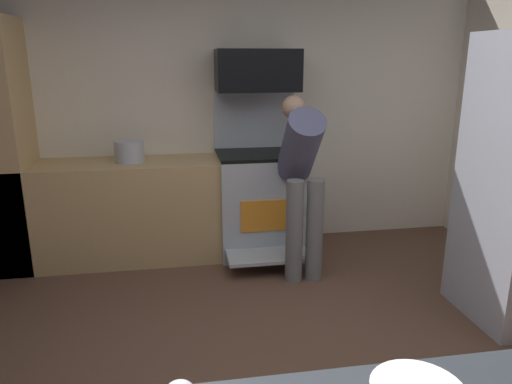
{
  "coord_description": "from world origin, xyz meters",
  "views": [
    {
      "loc": [
        -0.37,
        -2.25,
        1.78
      ],
      "look_at": [
        0.06,
        0.3,
        1.05
      ],
      "focal_mm": 33.49,
      "sensor_mm": 36.0,
      "label": 1
    }
  ],
  "objects_px": {
    "oven_range": "(259,199)",
    "microwave": "(258,70)",
    "stock_pot": "(129,151)",
    "person_cook": "(301,172)"
  },
  "relations": [
    {
      "from": "microwave",
      "to": "stock_pot",
      "type": "xyz_separation_m",
      "value": [
        -1.15,
        -0.08,
        -0.68
      ]
    },
    {
      "from": "oven_range",
      "to": "microwave",
      "type": "height_order",
      "value": "microwave"
    },
    {
      "from": "microwave",
      "to": "person_cook",
      "type": "bearing_deg",
      "value": -68.26
    },
    {
      "from": "oven_range",
      "to": "stock_pot",
      "type": "distance_m",
      "value": 1.25
    },
    {
      "from": "microwave",
      "to": "person_cook",
      "type": "height_order",
      "value": "microwave"
    },
    {
      "from": "stock_pot",
      "to": "oven_range",
      "type": "bearing_deg",
      "value": -0.68
    },
    {
      "from": "microwave",
      "to": "person_cook",
      "type": "distance_m",
      "value": 1.04
    },
    {
      "from": "oven_range",
      "to": "stock_pot",
      "type": "height_order",
      "value": "oven_range"
    },
    {
      "from": "oven_range",
      "to": "microwave",
      "type": "bearing_deg",
      "value": 90.0
    },
    {
      "from": "person_cook",
      "to": "oven_range",
      "type": "bearing_deg",
      "value": 115.09
    }
  ]
}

